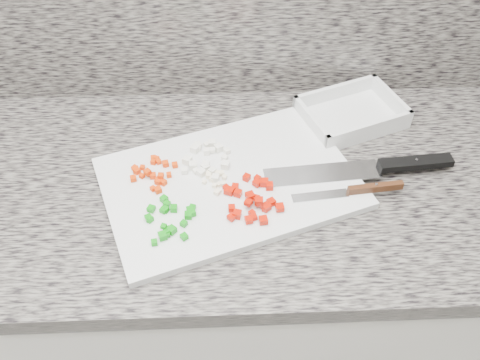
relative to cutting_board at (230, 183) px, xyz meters
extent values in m
cube|color=silver|center=(-0.10, 0.02, -0.48)|extent=(3.92, 0.62, 0.86)
cube|color=#66625A|center=(-0.10, 0.02, -0.03)|extent=(3.96, 0.64, 0.04)
cube|color=silver|center=(0.00, 0.00, 0.00)|extent=(0.58, 0.48, 0.02)
cube|color=red|center=(-0.15, 0.00, 0.01)|extent=(0.01, 0.01, 0.01)
cube|color=red|center=(-0.19, 0.03, 0.01)|extent=(0.02, 0.02, 0.01)
cube|color=red|center=(-0.17, 0.01, 0.02)|extent=(0.02, 0.02, 0.01)
cube|color=red|center=(-0.16, 0.07, 0.01)|extent=(0.01, 0.01, 0.01)
cube|color=red|center=(-0.15, 0.06, 0.01)|extent=(0.01, 0.01, 0.01)
cube|color=red|center=(-0.14, -0.03, 0.01)|extent=(0.02, 0.02, 0.01)
cube|color=red|center=(-0.13, -0.01, 0.01)|extent=(0.02, 0.02, 0.01)
cube|color=red|center=(-0.13, 0.05, 0.01)|extent=(0.01, 0.01, 0.01)
cube|color=red|center=(-0.12, 0.01, 0.01)|extent=(0.01, 0.01, 0.01)
cube|color=red|center=(-0.18, 0.04, 0.01)|extent=(0.01, 0.01, 0.01)
cube|color=red|center=(-0.20, 0.04, 0.01)|extent=(0.02, 0.02, 0.01)
cube|color=red|center=(-0.20, 0.01, 0.01)|extent=(0.01, 0.01, 0.01)
cube|color=red|center=(-0.14, 0.00, 0.01)|extent=(0.02, 0.02, 0.01)
cube|color=red|center=(-0.13, 0.05, 0.01)|extent=(0.01, 0.01, 0.01)
cube|color=red|center=(-0.16, 0.01, 0.01)|extent=(0.01, 0.01, 0.01)
cube|color=red|center=(-0.11, 0.04, 0.01)|extent=(0.01, 0.01, 0.01)
cube|color=red|center=(-0.15, -0.02, 0.01)|extent=(0.01, 0.01, 0.01)
cube|color=red|center=(-0.16, 0.05, 0.01)|extent=(0.01, 0.01, 0.01)
cube|color=red|center=(-0.18, 0.01, 0.01)|extent=(0.01, 0.01, 0.01)
cube|color=red|center=(-0.19, 0.03, 0.01)|extent=(0.01, 0.01, 0.01)
cube|color=red|center=(-0.15, 0.05, 0.01)|extent=(0.01, 0.01, 0.01)
cube|color=red|center=(-0.14, 0.00, 0.02)|extent=(0.01, 0.01, 0.01)
cube|color=white|center=(-0.03, 0.00, 0.02)|extent=(0.02, 0.02, 0.01)
cube|color=white|center=(-0.02, 0.09, 0.02)|extent=(0.02, 0.02, 0.01)
cube|color=white|center=(-0.05, 0.08, 0.01)|extent=(0.01, 0.01, 0.01)
cube|color=white|center=(-0.01, 0.06, 0.01)|extent=(0.02, 0.02, 0.01)
cube|color=white|center=(-0.07, 0.04, 0.02)|extent=(0.02, 0.02, 0.01)
cube|color=white|center=(-0.09, 0.05, 0.02)|extent=(0.02, 0.02, 0.01)
cube|color=white|center=(-0.09, 0.02, 0.01)|extent=(0.01, 0.01, 0.01)
cube|color=white|center=(-0.07, 0.02, 0.01)|extent=(0.02, 0.02, 0.01)
cube|color=white|center=(-0.07, 0.09, 0.02)|extent=(0.02, 0.02, 0.01)
cube|color=white|center=(-0.05, 0.03, 0.02)|extent=(0.02, 0.02, 0.01)
cube|color=white|center=(-0.06, 0.02, 0.02)|extent=(0.02, 0.02, 0.01)
cube|color=white|center=(-0.07, 0.09, 0.02)|extent=(0.02, 0.02, 0.01)
cube|color=white|center=(-0.04, 0.10, 0.02)|extent=(0.02, 0.02, 0.01)
cube|color=white|center=(0.00, 0.08, 0.01)|extent=(0.02, 0.02, 0.01)
cube|color=white|center=(-0.01, 0.04, 0.02)|extent=(0.02, 0.02, 0.01)
cube|color=white|center=(-0.07, 0.10, 0.01)|extent=(0.01, 0.01, 0.01)
cube|color=white|center=(-0.05, 0.10, 0.01)|extent=(0.02, 0.02, 0.01)
cube|color=white|center=(-0.03, 0.08, 0.01)|extent=(0.01, 0.01, 0.01)
cube|color=white|center=(-0.04, 0.02, 0.01)|extent=(0.02, 0.02, 0.01)
cube|color=white|center=(-0.05, 0.04, 0.02)|extent=(0.02, 0.02, 0.01)
cube|color=#0C870D|center=(-0.08, -0.08, 0.02)|extent=(0.02, 0.02, 0.01)
cube|color=#0C870D|center=(-0.14, -0.16, 0.01)|extent=(0.01, 0.01, 0.01)
cube|color=#0C870D|center=(-0.08, -0.10, 0.02)|extent=(0.01, 0.01, 0.01)
cube|color=#0C870D|center=(-0.15, -0.10, 0.01)|extent=(0.02, 0.02, 0.01)
cube|color=#0C870D|center=(-0.13, -0.08, 0.01)|extent=(0.02, 0.02, 0.01)
cube|color=#0C870D|center=(-0.13, -0.13, 0.02)|extent=(0.01, 0.01, 0.01)
cube|color=#0C870D|center=(-0.13, -0.14, 0.02)|extent=(0.02, 0.02, 0.01)
cube|color=#0C870D|center=(-0.15, -0.08, 0.01)|extent=(0.02, 0.02, 0.01)
cube|color=#0C870D|center=(-0.11, -0.08, 0.01)|extent=(0.01, 0.01, 0.01)
cube|color=#0C870D|center=(-0.13, -0.05, 0.01)|extent=(0.02, 0.02, 0.01)
cube|color=#0C870D|center=(-0.09, -0.15, 0.01)|extent=(0.02, 0.02, 0.01)
cube|color=#0C870D|center=(-0.07, -0.09, 0.01)|extent=(0.02, 0.02, 0.01)
cube|color=#0C870D|center=(-0.09, -0.11, 0.01)|extent=(0.02, 0.02, 0.01)
cube|color=#0C870D|center=(-0.13, -0.08, 0.01)|extent=(0.01, 0.01, 0.01)
cube|color=#0C870D|center=(-0.11, -0.13, 0.02)|extent=(0.02, 0.02, 0.01)
cube|color=#0C870D|center=(-0.07, -0.08, 0.01)|extent=(0.01, 0.01, 0.01)
cube|color=#0C870D|center=(-0.12, -0.13, 0.01)|extent=(0.02, 0.02, 0.01)
cube|color=#0C870D|center=(-0.16, -0.10, 0.01)|extent=(0.02, 0.02, 0.01)
cube|color=#0C870D|center=(-0.12, -0.06, 0.01)|extent=(0.02, 0.02, 0.01)
cube|color=#0C870D|center=(-0.12, -0.14, 0.01)|extent=(0.01, 0.01, 0.01)
cube|color=#BC1302|center=(0.06, 0.00, 0.01)|extent=(0.02, 0.02, 0.01)
cube|color=#BC1302|center=(0.04, -0.06, 0.03)|extent=(0.02, 0.02, 0.01)
cube|color=#BC1302|center=(0.00, -0.10, 0.02)|extent=(0.02, 0.02, 0.01)
cube|color=#BC1302|center=(0.08, -0.03, 0.02)|extent=(0.01, 0.01, 0.01)
cube|color=#BC1302|center=(0.03, -0.08, 0.03)|extent=(0.02, 0.02, 0.01)
cube|color=#BC1302|center=(0.08, -0.07, 0.02)|extent=(0.02, 0.02, 0.01)
cube|color=#BC1302|center=(0.04, -0.06, 0.01)|extent=(0.01, 0.01, 0.01)
cube|color=#BC1302|center=(0.00, -0.04, 0.02)|extent=(0.02, 0.02, 0.01)
cube|color=#BC1302|center=(0.01, -0.10, 0.02)|extent=(0.02, 0.02, 0.01)
cube|color=#BC1302|center=(0.00, -0.08, 0.01)|extent=(0.01, 0.01, 0.01)
cube|color=#BC1302|center=(0.05, -0.08, 0.03)|extent=(0.02, 0.02, 0.01)
cube|color=#BC1302|center=(0.07, -0.08, 0.01)|extent=(0.01, 0.01, 0.01)
cube|color=#BC1302|center=(0.01, -0.03, 0.01)|extent=(0.02, 0.02, 0.01)
cube|color=#BC1302|center=(0.06, -0.11, 0.02)|extent=(0.02, 0.02, 0.01)
cube|color=#BC1302|center=(0.03, 0.00, 0.01)|extent=(0.02, 0.02, 0.01)
cube|color=#BC1302|center=(0.04, -0.10, 0.01)|extent=(0.01, 0.01, 0.01)
cube|color=#BC1302|center=(-0.01, -0.03, 0.01)|extent=(0.02, 0.02, 0.01)
cube|color=#BC1302|center=(0.05, -0.08, 0.03)|extent=(0.01, 0.01, 0.01)
cube|color=#BC1302|center=(0.03, -0.11, 0.02)|extent=(0.02, 0.02, 0.01)
cube|color=#BC1302|center=(0.05, -0.07, 0.02)|extent=(0.02, 0.02, 0.01)
cube|color=#BC1302|center=(0.02, -0.04, 0.02)|extent=(0.02, 0.02, 0.01)
cube|color=#BC1302|center=(0.09, -0.08, 0.02)|extent=(0.02, 0.02, 0.01)
cube|color=#BC1302|center=(0.00, -0.04, 0.02)|extent=(0.02, 0.02, 0.01)
cube|color=#BC1302|center=(0.04, -0.09, 0.01)|extent=(0.02, 0.02, 0.01)
cube|color=#BC1302|center=(0.05, -0.02, 0.02)|extent=(0.02, 0.02, 0.01)
cube|color=#BC1302|center=(0.07, -0.08, 0.02)|extent=(0.02, 0.02, 0.01)
cube|color=#BC1302|center=(0.07, -0.02, 0.02)|extent=(0.02, 0.02, 0.01)
cube|color=#F5E4BD|center=(-0.02, -0.02, 0.01)|extent=(0.01, 0.01, 0.01)
cube|color=#F5E4BD|center=(-0.02, -0.03, 0.01)|extent=(0.01, 0.01, 0.01)
cube|color=#F5E4BD|center=(-0.04, 0.00, 0.01)|extent=(0.01, 0.01, 0.01)
cube|color=#F5E4BD|center=(-0.03, -0.04, 0.01)|extent=(0.01, 0.01, 0.01)
cube|color=#F5E4BD|center=(-0.01, -0.01, 0.01)|extent=(0.01, 0.01, 0.01)
cube|color=#F5E4BD|center=(-0.04, 0.01, 0.01)|extent=(0.01, 0.01, 0.01)
cube|color=#F5E4BD|center=(-0.01, 0.00, 0.01)|extent=(0.01, 0.01, 0.01)
cube|color=#F5E4BD|center=(-0.05, -0.01, 0.01)|extent=(0.01, 0.01, 0.01)
cube|color=#F5E4BD|center=(-0.03, 0.02, 0.01)|extent=(0.01, 0.01, 0.01)
cube|color=#F5E4BD|center=(-0.04, 0.01, 0.01)|extent=(0.01, 0.01, 0.01)
cube|color=#F5E4BD|center=(-0.04, 0.02, 0.01)|extent=(0.01, 0.01, 0.01)
cube|color=#F5E4BD|center=(-0.04, 0.00, 0.01)|extent=(0.01, 0.01, 0.01)
cube|color=#F5E4BD|center=(-0.02, 0.02, 0.01)|extent=(0.01, 0.01, 0.01)
cube|color=#F5E4BD|center=(-0.03, -0.02, 0.01)|extent=(0.01, 0.01, 0.01)
cube|color=silver|center=(0.19, 0.01, 0.01)|extent=(0.24, 0.07, 0.00)
cube|color=black|center=(0.39, 0.03, 0.02)|extent=(0.16, 0.04, 0.02)
cylinder|color=silver|center=(0.39, 0.03, 0.03)|extent=(0.01, 0.01, 0.00)
cube|color=silver|center=(0.18, -0.05, 0.01)|extent=(0.11, 0.03, 0.00)
cube|color=#422010|center=(0.29, -0.04, 0.02)|extent=(0.11, 0.02, 0.02)
cylinder|color=silver|center=(0.29, -0.04, 0.03)|extent=(0.01, 0.01, 0.00)
cube|color=silver|center=(0.29, 0.20, 0.00)|extent=(0.26, 0.23, 0.01)
cube|color=silver|center=(0.26, 0.27, 0.02)|extent=(0.21, 0.09, 0.04)
cube|color=silver|center=(0.31, 0.13, 0.02)|extent=(0.21, 0.09, 0.04)
cube|color=silver|center=(0.38, 0.24, 0.02)|extent=(0.07, 0.15, 0.04)
cube|color=silver|center=(0.19, 0.16, 0.02)|extent=(0.07, 0.15, 0.04)
camera|label=1|loc=(-0.01, -0.75, 0.79)|focal=40.00mm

